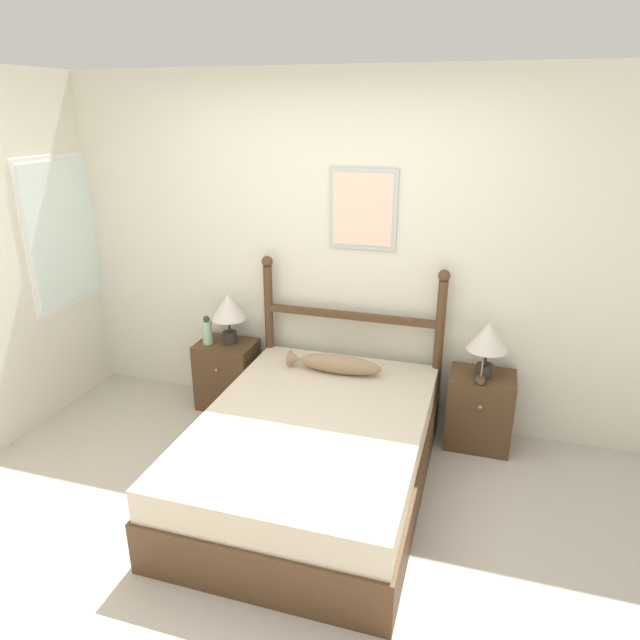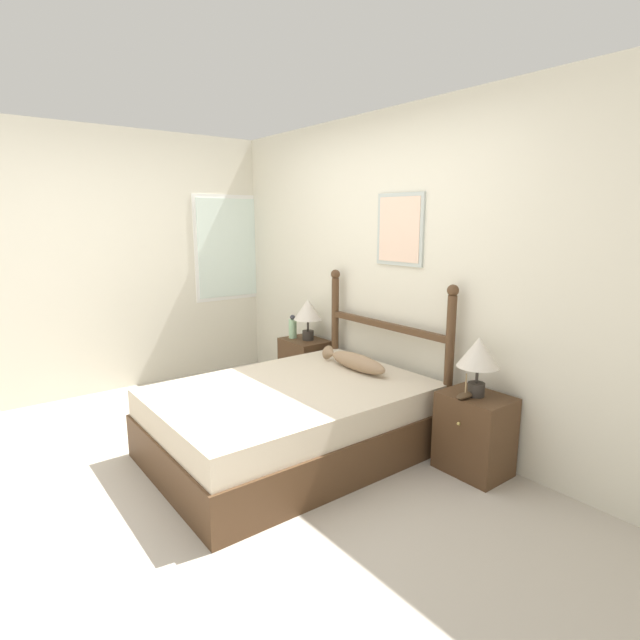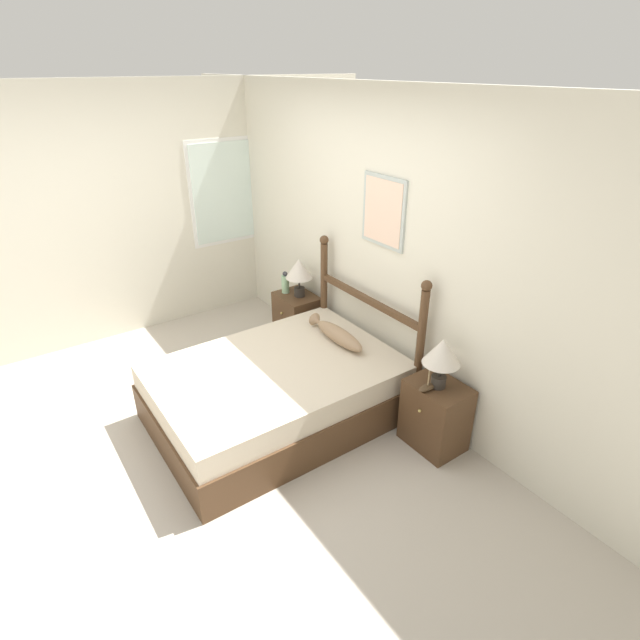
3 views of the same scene
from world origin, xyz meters
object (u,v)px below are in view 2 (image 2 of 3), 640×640
(table_lamp_left, at_px, (308,311))
(model_boat, at_px, (465,395))
(bed, at_px, (292,420))
(bottle, at_px, (293,328))
(nightstand_right, at_px, (475,434))
(nightstand_left, at_px, (305,367))
(fish_pillow, at_px, (355,361))
(table_lamp_right, at_px, (478,355))

(table_lamp_left, height_order, model_boat, table_lamp_left)
(bed, bearing_deg, table_lamp_left, 138.35)
(table_lamp_left, height_order, bottle, table_lamp_left)
(nightstand_right, bearing_deg, bottle, -178.57)
(nightstand_left, height_order, bottle, bottle)
(nightstand_right, xyz_separation_m, bottle, (-2.08, -0.05, 0.38))
(table_lamp_left, relative_size, fish_pillow, 0.59)
(nightstand_right, bearing_deg, table_lamp_right, -84.14)
(bed, distance_m, bottle, 1.41)
(table_lamp_left, distance_m, model_boat, 1.94)
(nightstand_left, relative_size, bottle, 2.36)
(nightstand_left, xyz_separation_m, bottle, (-0.13, -0.05, 0.38))
(fish_pillow, bearing_deg, bed, -86.92)
(model_boat, bearing_deg, bed, -143.44)
(model_boat, bearing_deg, fish_pillow, -175.60)
(table_lamp_left, bearing_deg, bed, -41.65)
(table_lamp_left, height_order, table_lamp_right, same)
(bed, distance_m, fish_pillow, 0.72)
(table_lamp_right, distance_m, model_boat, 0.28)
(bottle, bearing_deg, model_boat, -1.59)
(nightstand_left, height_order, table_lamp_right, table_lamp_right)
(nightstand_left, distance_m, bottle, 0.40)
(nightstand_left, height_order, table_lamp_left, table_lamp_left)
(nightstand_right, xyz_separation_m, table_lamp_right, (0.00, -0.02, 0.56))
(table_lamp_left, height_order, fish_pillow, table_lamp_left)
(nightstand_right, distance_m, table_lamp_right, 0.56)
(nightstand_right, bearing_deg, fish_pillow, -169.58)
(bed, bearing_deg, table_lamp_right, 39.39)
(nightstand_right, distance_m, fish_pillow, 1.08)
(bottle, bearing_deg, table_lamp_left, 24.33)
(bed, height_order, model_boat, model_boat)
(nightstand_left, bearing_deg, bed, -40.09)
(nightstand_right, bearing_deg, bed, -139.91)
(bed, xyz_separation_m, table_lamp_left, (-0.95, 0.84, 0.58))
(bed, xyz_separation_m, table_lamp_right, (0.98, 0.81, 0.58))
(nightstand_right, xyz_separation_m, model_boat, (-0.02, -0.11, 0.30))
(table_lamp_right, relative_size, bottle, 1.73)
(model_boat, height_order, fish_pillow, model_boat)
(bottle, bearing_deg, bed, -34.97)
(table_lamp_right, bearing_deg, bed, -140.61)
(model_boat, distance_m, fish_pillow, 1.00)
(table_lamp_right, xyz_separation_m, model_boat, (-0.02, -0.09, -0.26))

